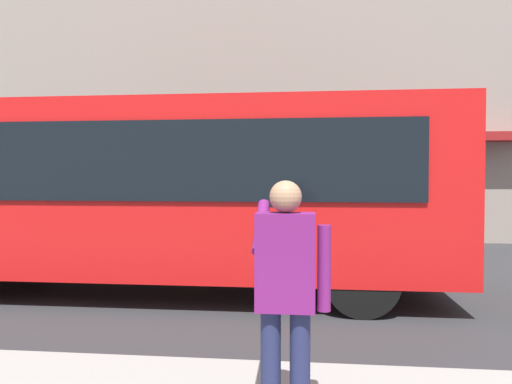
{
  "coord_description": "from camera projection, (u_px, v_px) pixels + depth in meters",
  "views": [
    {
      "loc": [
        0.24,
        7.98,
        1.87
      ],
      "look_at": [
        1.1,
        0.05,
        1.63
      ],
      "focal_mm": 33.96,
      "sensor_mm": 36.0,
      "label": 1
    }
  ],
  "objects": [
    {
      "name": "ground_plane",
      "position": [
        323.0,
        291.0,
        7.96
      ],
      "size": [
        60.0,
        60.0,
        0.0
      ],
      "primitive_type": "plane",
      "color": "#2B2B2D"
    },
    {
      "name": "pedestrian_photographer",
      "position": [
        286.0,
        285.0,
        3.29
      ],
      "size": [
        0.53,
        0.52,
        1.7
      ],
      "color": "#1E2347",
      "rests_on": "sidewalk_curb"
    },
    {
      "name": "red_bus",
      "position": [
        166.0,
        189.0,
        7.84
      ],
      "size": [
        9.05,
        2.54,
        3.08
      ],
      "color": "red",
      "rests_on": "ground_plane"
    },
    {
      "name": "building_facade_far",
      "position": [
        317.0,
        41.0,
        14.53
      ],
      "size": [
        28.0,
        1.55,
        12.0
      ],
      "color": "gray",
      "rests_on": "ground_plane"
    }
  ]
}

